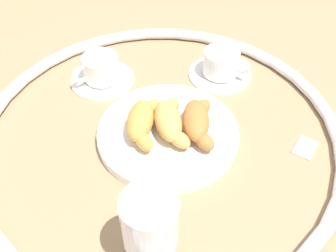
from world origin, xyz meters
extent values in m
plane|color=#997551|center=(0.00, 0.00, 0.00)|extent=(2.20, 2.20, 0.00)
torus|color=silver|center=(0.00, 0.00, 0.01)|extent=(0.68, 0.68, 0.02)
cylinder|color=white|center=(0.01, 0.02, 0.01)|extent=(0.26, 0.26, 0.02)
torus|color=white|center=(0.01, 0.02, 0.02)|extent=(0.26, 0.26, 0.01)
ellipsoid|color=#CC893D|center=(0.01, -0.03, 0.04)|extent=(0.10, 0.05, 0.04)
ellipsoid|color=#CC893D|center=(0.05, -0.02, 0.04)|extent=(0.05, 0.05, 0.03)
ellipsoid|color=#CC893D|center=(-0.03, -0.02, 0.04)|extent=(0.05, 0.05, 0.03)
ellipsoid|color=#D6994C|center=(0.01, 0.02, 0.04)|extent=(0.11, 0.07, 0.04)
ellipsoid|color=#D6994C|center=(0.04, 0.04, 0.04)|extent=(0.05, 0.05, 0.03)
ellipsoid|color=#D6994C|center=(-0.04, 0.02, 0.04)|extent=(0.05, 0.04, 0.03)
ellipsoid|color=#AD6B33|center=(0.00, 0.07, 0.04)|extent=(0.10, 0.06, 0.04)
ellipsoid|color=#AD6B33|center=(0.04, 0.08, 0.04)|extent=(0.05, 0.05, 0.03)
ellipsoid|color=#AD6B33|center=(-0.04, 0.08, 0.04)|extent=(0.05, 0.05, 0.03)
cylinder|color=white|center=(-0.15, -0.14, 0.00)|extent=(0.14, 0.14, 0.01)
cylinder|color=white|center=(-0.15, -0.14, 0.03)|extent=(0.08, 0.08, 0.05)
cylinder|color=brown|center=(-0.15, -0.14, 0.06)|extent=(0.07, 0.07, 0.01)
torus|color=white|center=(-0.12, -0.17, 0.04)|extent=(0.03, 0.04, 0.04)
cylinder|color=white|center=(-0.19, 0.11, 0.00)|extent=(0.14, 0.14, 0.01)
cylinder|color=white|center=(-0.19, 0.11, 0.03)|extent=(0.08, 0.08, 0.05)
cylinder|color=#937A60|center=(-0.19, 0.11, 0.06)|extent=(0.07, 0.07, 0.01)
torus|color=white|center=(-0.17, 0.15, 0.04)|extent=(0.02, 0.04, 0.04)
cylinder|color=white|center=(0.25, 0.02, 0.03)|extent=(0.01, 0.01, 0.05)
cylinder|color=white|center=(0.25, 0.02, 0.10)|extent=(0.08, 0.08, 0.08)
cylinder|color=gold|center=(0.25, 0.02, 0.09)|extent=(0.07, 0.07, 0.06)
cube|color=white|center=(0.01, 0.27, 0.00)|extent=(0.06, 0.05, 0.01)
camera|label=1|loc=(0.52, 0.06, 0.55)|focal=43.21mm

